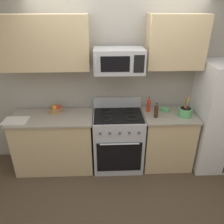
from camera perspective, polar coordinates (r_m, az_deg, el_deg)
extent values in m
plane|color=#473828|center=(3.30, 2.31, -20.84)|extent=(16.00, 16.00, 0.00)
cube|color=#9E998E|center=(3.50, 1.31, 7.61)|extent=(8.00, 0.10, 2.60)
cube|color=tan|center=(3.62, -14.63, -7.83)|extent=(1.18, 0.57, 0.88)
cube|color=gray|center=(3.39, -15.48, -1.42)|extent=(1.22, 0.61, 0.03)
cube|color=#B2B5BA|center=(3.53, 1.56, -7.50)|extent=(0.76, 0.61, 0.91)
cube|color=black|center=(3.33, 1.90, -11.75)|extent=(0.67, 0.01, 0.51)
cylinder|color=#B2B5BA|center=(3.16, 2.01, -8.38)|extent=(0.57, 0.02, 0.02)
cube|color=black|center=(3.30, 1.66, -0.78)|extent=(0.73, 0.55, 0.02)
cube|color=#B2B5BA|center=(3.51, 1.37, 2.44)|extent=(0.76, 0.06, 0.18)
torus|color=black|center=(3.17, -1.47, -1.64)|extent=(0.17, 0.17, 0.02)
torus|color=black|center=(3.19, 5.08, -1.50)|extent=(0.17, 0.17, 0.02)
torus|color=black|center=(3.40, -1.56, 0.37)|extent=(0.17, 0.17, 0.02)
torus|color=black|center=(3.42, 4.56, 0.49)|extent=(0.17, 0.17, 0.02)
cylinder|color=#4C4C51|center=(3.08, -3.08, -5.65)|extent=(0.04, 0.02, 0.04)
cylinder|color=#4C4C51|center=(3.08, -0.52, -5.60)|extent=(0.04, 0.02, 0.04)
cylinder|color=#4C4C51|center=(3.08, 2.03, -5.54)|extent=(0.04, 0.02, 0.04)
cylinder|color=#4C4C51|center=(3.10, 4.57, -5.47)|extent=(0.04, 0.02, 0.04)
cylinder|color=#4C4C51|center=(3.11, 7.08, -5.39)|extent=(0.04, 0.02, 0.04)
cube|color=tan|center=(3.67, 14.03, -7.19)|extent=(0.76, 0.57, 0.88)
cube|color=gray|center=(3.45, 14.84, -0.85)|extent=(0.80, 0.61, 0.03)
cube|color=silver|center=(3.79, 27.05, -1.24)|extent=(0.84, 0.68, 1.70)
cube|color=#B2B5BA|center=(3.05, 1.82, 13.29)|extent=(0.68, 0.40, 0.32)
cube|color=black|center=(2.85, 0.85, 12.38)|extent=(0.37, 0.01, 0.20)
cube|color=black|center=(2.88, 7.10, 12.35)|extent=(0.14, 0.01, 0.23)
cylinder|color=#B2B5BA|center=(2.82, -4.22, 12.17)|extent=(0.02, 0.02, 0.23)
cube|color=tan|center=(3.22, -17.30, 16.85)|extent=(1.21, 0.34, 0.72)
cube|color=tan|center=(3.28, 16.33, 17.13)|extent=(0.79, 0.34, 0.72)
cylinder|color=#59AD66|center=(3.44, 18.57, -0.03)|extent=(0.19, 0.19, 0.13)
cylinder|color=black|center=(3.43, 18.59, 0.12)|extent=(0.16, 0.16, 0.11)
cylinder|color=yellow|center=(3.42, 18.70, 1.62)|extent=(0.09, 0.02, 0.27)
cylinder|color=red|center=(3.39, 18.79, 1.45)|extent=(0.07, 0.05, 0.28)
cylinder|color=green|center=(3.40, 18.84, 1.42)|extent=(0.06, 0.06, 0.27)
cone|color=#9E7A4C|center=(3.51, -14.57, 0.59)|extent=(0.24, 0.24, 0.08)
torus|color=#9E7A4C|center=(3.49, -14.64, 1.15)|extent=(0.24, 0.24, 0.02)
sphere|color=red|center=(3.49, -13.92, 1.08)|extent=(0.08, 0.08, 0.08)
sphere|color=orange|center=(3.49, -14.68, 1.03)|extent=(0.08, 0.08, 0.08)
cube|color=silver|center=(3.43, -23.90, -2.09)|extent=(0.35, 0.26, 0.02)
cylinder|color=#382314|center=(3.28, 11.46, -0.02)|extent=(0.06, 0.06, 0.17)
cone|color=#382314|center=(3.23, 11.63, 1.74)|extent=(0.05, 0.05, 0.05)
cylinder|color=black|center=(3.22, 11.68, 2.24)|extent=(0.02, 0.02, 0.01)
cylinder|color=red|center=(3.44, 9.54, 1.51)|extent=(0.06, 0.06, 0.18)
cone|color=red|center=(3.39, 9.68, 3.27)|extent=(0.05, 0.05, 0.05)
cylinder|color=black|center=(3.38, 9.72, 3.78)|extent=(0.02, 0.02, 0.01)
cylinder|color=#59AD66|center=(3.53, 13.66, 0.63)|extent=(0.13, 0.13, 0.05)
torus|color=#59AD66|center=(3.52, 13.70, 0.98)|extent=(0.14, 0.14, 0.01)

